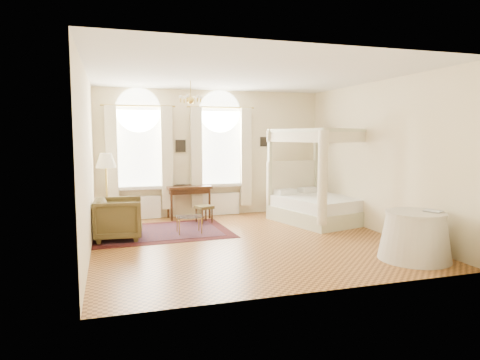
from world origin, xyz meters
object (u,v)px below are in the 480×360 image
(writing_desk, at_px, (189,190))
(stool, at_px, (204,208))
(nightstand, at_px, (306,203))
(armchair, at_px, (119,219))
(floor_lamp, at_px, (106,165))
(coffee_table, at_px, (189,218))
(canopy_bed, at_px, (318,201))
(side_table, at_px, (415,236))

(writing_desk, distance_m, stool, 0.85)
(nightstand, distance_m, stool, 3.00)
(nightstand, relative_size, stool, 1.19)
(armchair, distance_m, floor_lamp, 1.45)
(coffee_table, bearing_deg, canopy_bed, 5.36)
(stool, distance_m, floor_lamp, 2.51)
(writing_desk, height_order, side_table, writing_desk)
(nightstand, xyz_separation_m, coffee_table, (-3.50, -1.51, 0.06))
(writing_desk, relative_size, side_table, 0.94)
(writing_desk, distance_m, coffee_table, 1.81)
(nightstand, bearing_deg, canopy_bed, -101.62)
(armchair, xyz_separation_m, side_table, (4.82, -2.97, -0.02))
(nightstand, distance_m, coffee_table, 3.82)
(armchair, relative_size, floor_lamp, 0.54)
(side_table, bearing_deg, floor_lamp, 141.95)
(nightstand, xyz_separation_m, floor_lamp, (-5.20, -0.61, 1.20))
(writing_desk, height_order, armchair, armchair)
(coffee_table, relative_size, floor_lamp, 0.32)
(canopy_bed, relative_size, side_table, 2.03)
(nightstand, height_order, floor_lamp, floor_lamp)
(armchair, bearing_deg, floor_lamp, 16.68)
(stool, bearing_deg, armchair, -151.54)
(canopy_bed, relative_size, stool, 5.17)
(stool, xyz_separation_m, side_table, (2.81, -4.06, 0.05))
(canopy_bed, height_order, armchair, canopy_bed)
(floor_lamp, bearing_deg, armchair, -77.18)
(canopy_bed, distance_m, stool, 2.80)
(coffee_table, bearing_deg, floor_lamp, 151.99)
(stool, bearing_deg, floor_lamp, -177.10)
(coffee_table, bearing_deg, side_table, -42.27)
(writing_desk, distance_m, floor_lamp, 2.30)
(floor_lamp, bearing_deg, canopy_bed, -6.85)
(armchair, xyz_separation_m, coffee_table, (1.47, 0.08, -0.08))
(stool, xyz_separation_m, floor_lamp, (-2.24, -0.11, 1.12))
(stool, bearing_deg, side_table, -55.36)
(writing_desk, relative_size, floor_lamp, 0.66)
(nightstand, bearing_deg, writing_desk, 175.89)
(nightstand, height_order, armchair, armchair)
(canopy_bed, xyz_separation_m, stool, (-2.71, 0.71, -0.16))
(floor_lamp, bearing_deg, coffee_table, -28.01)
(side_table, bearing_deg, coffee_table, 137.73)
(writing_desk, bearing_deg, stool, -71.61)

